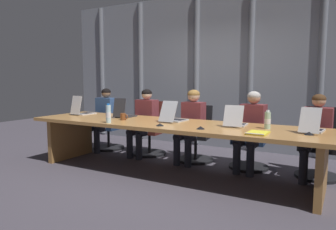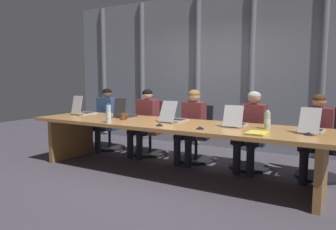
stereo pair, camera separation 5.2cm
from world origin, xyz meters
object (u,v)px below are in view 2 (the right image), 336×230
(coffee_mug_near, at_px, (124,117))
(office_chair_left_end, at_px, (111,130))
(office_chair_right_end, at_px, (320,151))
(conference_mic_left_side, at_px, (160,125))
(laptop_right_end, at_px, (312,127))
(office_chair_right_mid, at_px, (250,144))
(laptop_left_mid, at_px, (125,114))
(water_bottle_primary, at_px, (267,121))
(person_left_end, at_px, (104,115))
(laptop_center, at_px, (174,117))
(water_bottle_secondary, at_px, (108,114))
(person_left_mid, at_px, (145,118))
(office_chair_center, at_px, (197,140))
(person_center, at_px, (191,121))
(person_right_mid, at_px, (251,126))
(conference_mic_middle, at_px, (309,134))
(laptop_right_mid, at_px, (236,122))
(conference_mic_right_side, at_px, (200,128))
(person_right_end, at_px, (317,132))
(office_chair_left_mid, at_px, (151,134))
(spiral_notepad, at_px, (257,133))
(laptop_left_end, at_px, (83,111))

(coffee_mug_near, bearing_deg, office_chair_left_end, 137.93)
(office_chair_right_end, relative_size, conference_mic_left_side, 8.89)
(laptop_right_end, distance_m, conference_mic_left_side, 1.87)
(office_chair_right_mid, bearing_deg, laptop_left_mid, -73.54)
(water_bottle_primary, bearing_deg, office_chair_right_mid, 118.04)
(office_chair_right_end, bearing_deg, person_left_end, -83.97)
(laptop_center, distance_m, water_bottle_secondary, 0.95)
(office_chair_right_end, bearing_deg, person_left_mid, -83.14)
(office_chair_center, relative_size, conference_mic_left_side, 8.39)
(person_center, height_order, water_bottle_secondary, person_center)
(water_bottle_primary, distance_m, water_bottle_secondary, 2.15)
(laptop_right_end, bearing_deg, water_bottle_primary, 96.72)
(office_chair_right_end, relative_size, person_right_mid, 0.82)
(person_center, distance_m, conference_mic_middle, 2.04)
(person_left_end, bearing_deg, office_chair_right_mid, 95.76)
(laptop_center, bearing_deg, office_chair_right_mid, -47.49)
(person_left_mid, height_order, conference_mic_left_side, person_left_mid)
(laptop_right_mid, relative_size, coffee_mug_near, 3.25)
(office_chair_right_end, xyz_separation_m, conference_mic_middle, (-0.05, -1.00, 0.40))
(coffee_mug_near, xyz_separation_m, conference_mic_right_side, (1.37, -0.22, -0.03))
(water_bottle_secondary, height_order, coffee_mug_near, water_bottle_secondary)
(conference_mic_left_side, bearing_deg, coffee_mug_near, 163.13)
(person_right_end, relative_size, conference_mic_middle, 10.61)
(laptop_left_mid, height_order, person_right_end, person_right_end)
(office_chair_right_mid, height_order, water_bottle_primary, water_bottle_primary)
(office_chair_right_end, bearing_deg, office_chair_left_mid, -86.39)
(conference_mic_middle, bearing_deg, person_right_mid, 136.08)
(person_right_mid, bearing_deg, coffee_mug_near, -60.16)
(laptop_right_end, xyz_separation_m, spiral_notepad, (-0.53, -0.43, -0.05))
(conference_mic_middle, bearing_deg, laptop_left_mid, 174.32)
(office_chair_right_mid, height_order, person_right_end, person_right_end)
(spiral_notepad, bearing_deg, coffee_mug_near, 174.92)
(person_left_end, relative_size, conference_mic_middle, 10.79)
(person_left_mid, height_order, water_bottle_secondary, person_left_mid)
(laptop_center, relative_size, laptop_right_mid, 1.13)
(office_chair_right_end, bearing_deg, water_bottle_secondary, -59.08)
(conference_mic_middle, xyz_separation_m, spiral_notepad, (-0.52, -0.20, -0.01))
(laptop_left_end, bearing_deg, water_bottle_secondary, -116.24)
(laptop_right_mid, height_order, office_chair_center, laptop_right_mid)
(office_chair_left_mid, xyz_separation_m, conference_mic_right_side, (1.52, -1.22, 0.40))
(conference_mic_middle, bearing_deg, person_left_end, 167.29)
(office_chair_right_end, relative_size, coffee_mug_near, 7.43)
(laptop_center, bearing_deg, person_center, 3.65)
(laptop_right_mid, bearing_deg, person_center, 53.55)
(laptop_center, bearing_deg, person_left_end, 75.09)
(office_chair_center, bearing_deg, laptop_left_mid, -60.75)
(person_left_mid, distance_m, coffee_mug_near, 0.87)
(laptop_right_end, distance_m, water_bottle_secondary, 2.66)
(water_bottle_secondary, bearing_deg, person_center, 58.78)
(coffee_mug_near, bearing_deg, person_center, 48.81)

